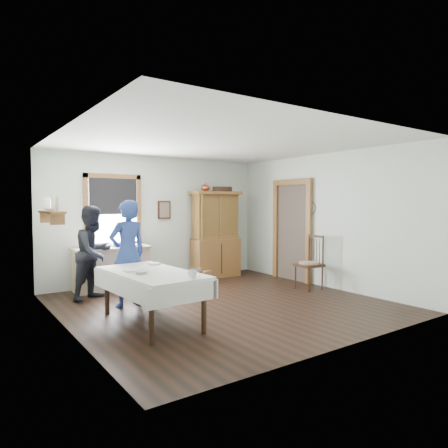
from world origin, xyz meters
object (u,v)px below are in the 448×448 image
object	(u,v)px
china_hutch	(216,234)
dining_table	(152,297)
wicker_basket	(203,275)
spindle_chair	(309,262)
woman_blue	(128,257)
pail	(197,277)
figure_dark	(94,256)
work_counter	(112,268)

from	to	relation	value
china_hutch	dining_table	size ratio (longest dim) A/B	1.06
dining_table	wicker_basket	distance (m)	3.22
dining_table	spindle_chair	size ratio (longest dim) A/B	1.72
wicker_basket	woman_blue	size ratio (longest dim) A/B	0.22
pail	figure_dark	bearing A→B (deg)	-176.32
wicker_basket	pail	bearing A→B (deg)	-144.61
spindle_chair	pail	xyz separation A→B (m)	(-1.50, 1.78, -0.40)
spindle_chair	woman_blue	bearing A→B (deg)	171.13
china_hutch	dining_table	xyz separation A→B (m)	(-2.74, -2.48, -0.61)
work_counter	wicker_basket	bearing A→B (deg)	-7.73
work_counter	dining_table	distance (m)	2.53
wicker_basket	figure_dark	world-z (taller)	figure_dark
spindle_chair	pail	size ratio (longest dim) A/B	3.98
spindle_chair	woman_blue	world-z (taller)	woman_blue
dining_table	figure_dark	xyz separation A→B (m)	(-0.23, 1.91, 0.40)
dining_table	woman_blue	world-z (taller)	woman_blue
work_counter	china_hutch	bearing A→B (deg)	-1.41
china_hutch	woman_blue	bearing A→B (deg)	-147.48
spindle_chair	wicker_basket	distance (m)	2.37
work_counter	china_hutch	distance (m)	2.51
dining_table	figure_dark	distance (m)	1.96
china_hutch	pail	distance (m)	1.22
pail	woman_blue	distance (m)	2.24
pail	woman_blue	bearing A→B (deg)	-152.84
dining_table	pail	distance (m)	2.85
work_counter	spindle_chair	world-z (taller)	spindle_chair
figure_dark	dining_table	bearing A→B (deg)	-114.32
spindle_chair	pail	world-z (taller)	spindle_chair
pail	dining_table	bearing A→B (deg)	-133.89
work_counter	dining_table	world-z (taller)	work_counter
work_counter	woman_blue	size ratio (longest dim) A/B	0.90
wicker_basket	figure_dark	xyz separation A→B (m)	(-2.50, -0.36, 0.66)
work_counter	spindle_chair	xyz separation A→B (m)	(3.18, -2.24, 0.12)
work_counter	china_hutch	world-z (taller)	china_hutch
work_counter	pail	world-z (taller)	work_counter
wicker_basket	spindle_chair	bearing A→B (deg)	-58.87
work_counter	figure_dark	world-z (taller)	figure_dark
work_counter	pail	bearing A→B (deg)	-16.01
spindle_chair	figure_dark	bearing A→B (deg)	160.58
pail	wicker_basket	size ratio (longest dim) A/B	0.77
work_counter	figure_dark	xyz separation A→B (m)	(-0.52, -0.60, 0.35)
figure_dark	pail	bearing A→B (deg)	-27.49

